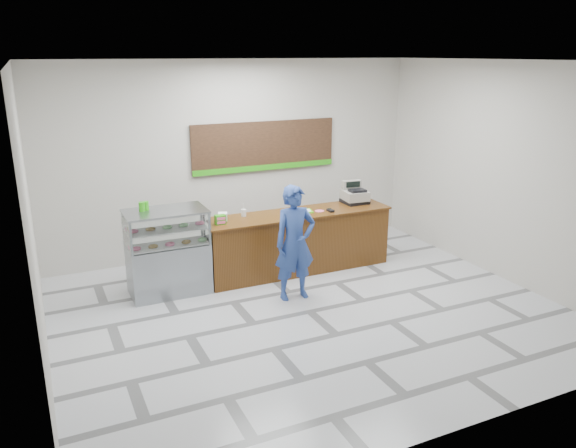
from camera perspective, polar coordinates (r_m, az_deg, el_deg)
name	(u,v)px	position (r m, az deg, el deg)	size (l,w,h in m)	color
floor	(310,312)	(8.24, 2.25, -8.88)	(7.00, 7.00, 0.00)	#BCBCC1
back_wall	(236,158)	(10.34, -5.28, 6.65)	(7.00, 7.00, 0.00)	beige
ceiling	(313,61)	(7.41, 2.57, 16.25)	(7.00, 7.00, 0.00)	silver
sales_counter	(298,242)	(9.56, 0.99, -1.80)	(3.26, 0.76, 1.03)	#5C3112
display_case	(168,251)	(8.81, -12.12, -2.74)	(1.22, 0.72, 1.33)	gray
menu_board	(265,147)	(10.46, -2.37, 7.85)	(2.80, 0.06, 0.90)	black
cash_register	(354,195)	(10.05, 6.77, 2.95)	(0.45, 0.47, 0.39)	black
card_terminal	(330,210)	(9.48, 4.33, 1.38)	(0.08, 0.15, 0.04)	black
serving_tray	(302,211)	(9.45, 1.46, 1.31)	(0.38, 0.31, 0.02)	#56D318
napkin_box	(223,217)	(9.01, -6.65, 0.75)	(0.14, 0.14, 0.12)	white
straw_cup	(244,213)	(9.20, -4.52, 1.14)	(0.08, 0.08, 0.12)	silver
promo_box	(220,220)	(8.82, -6.91, 0.45)	(0.16, 0.11, 0.15)	#2BA013
donut_decal	(319,211)	(9.51, 3.21, 1.34)	(0.16, 0.16, 0.00)	pink
green_cup_left	(142,207)	(8.64, -14.63, 1.71)	(0.09, 0.09, 0.14)	#2BA013
green_cup_right	(146,206)	(8.69, -14.23, 1.81)	(0.09, 0.09, 0.13)	#2BA013
customer	(295,243)	(8.38, 0.71, -1.94)	(0.64, 0.42, 1.75)	#28438D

